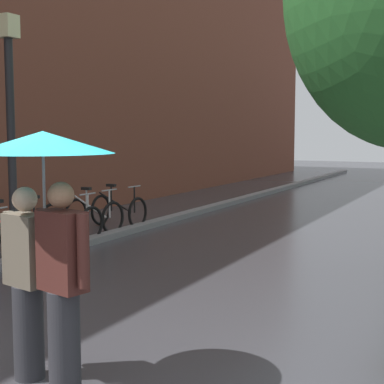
{
  "coord_description": "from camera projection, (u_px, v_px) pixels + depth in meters",
  "views": [
    {
      "loc": [
        3.44,
        -3.34,
        2.11
      ],
      "look_at": [
        0.1,
        3.26,
        1.35
      ],
      "focal_mm": 53.87,
      "sensor_mm": 36.0,
      "label": 1
    }
  ],
  "objects": [
    {
      "name": "kerb_strip",
      "position": [
        196.0,
        212.0,
        15.03
      ],
      "size": [
        0.3,
        36.0,
        0.12
      ],
      "primitive_type": "cube",
      "color": "slate",
      "rests_on": "ground"
    },
    {
      "name": "parked_bicycle_1",
      "position": [
        6.0,
        233.0,
        9.97
      ],
      "size": [
        1.17,
        0.84,
        0.96
      ],
      "color": "black",
      "rests_on": "ground"
    },
    {
      "name": "parked_bicycle_2",
      "position": [
        43.0,
        227.0,
        10.64
      ],
      "size": [
        1.1,
        0.73,
        0.96
      ],
      "color": "black",
      "rests_on": "ground"
    },
    {
      "name": "parked_bicycle_3",
      "position": [
        71.0,
        221.0,
        11.42
      ],
      "size": [
        1.11,
        0.75,
        0.96
      ],
      "color": "black",
      "rests_on": "ground"
    },
    {
      "name": "parked_bicycle_4",
      "position": [
        94.0,
        215.0,
        12.22
      ],
      "size": [
        1.13,
        0.79,
        0.96
      ],
      "color": "black",
      "rests_on": "ground"
    },
    {
      "name": "parked_bicycle_5",
      "position": [
        119.0,
        210.0,
        12.97
      ],
      "size": [
        1.1,
        0.73,
        0.96
      ],
      "color": "black",
      "rests_on": "ground"
    },
    {
      "name": "couple_under_umbrella",
      "position": [
        44.0,
        216.0,
        4.69
      ],
      "size": [
        1.17,
        1.17,
        2.12
      ],
      "color": "#2D2D33",
      "rests_on": "ground"
    },
    {
      "name": "street_lamp_post",
      "position": [
        11.0,
        125.0,
        8.2
      ],
      "size": [
        0.24,
        0.24,
        3.76
      ],
      "color": "black",
      "rests_on": "ground"
    }
  ]
}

